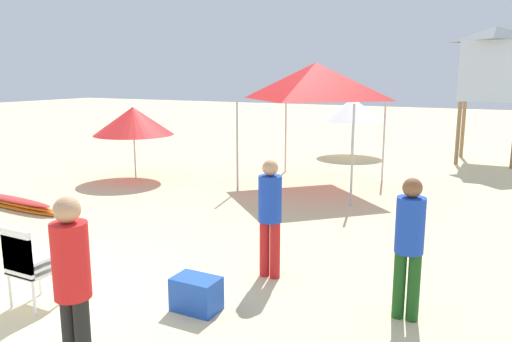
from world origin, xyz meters
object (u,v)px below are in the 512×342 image
at_px(stacked_plastic_chairs, 27,260).
at_px(lifeguard_near_right, 270,211).
at_px(surfboard_pile, 16,203).
at_px(popup_canopy, 315,81).
at_px(beach_umbrella_left, 353,110).
at_px(beach_umbrella_mid, 133,121).
at_px(cooler_box, 196,294).
at_px(lifeguard_near_left, 72,279).
at_px(lifeguard_near_center, 409,240).
at_px(lifeguard_tower, 493,64).

relative_size(stacked_plastic_chairs, lifeguard_near_right, 0.62).
bearing_deg(lifeguard_near_right, surfboard_pile, 173.38).
bearing_deg(popup_canopy, lifeguard_near_right, -74.87).
height_order(surfboard_pile, lifeguard_near_right, lifeguard_near_right).
bearing_deg(beach_umbrella_left, beach_umbrella_mid, -121.15).
bearing_deg(beach_umbrella_mid, cooler_box, -43.98).
bearing_deg(surfboard_pile, beach_umbrella_mid, 86.91).
distance_m(stacked_plastic_chairs, lifeguard_near_right, 3.07).
xyz_separation_m(stacked_plastic_chairs, popup_canopy, (0.62, 7.79, 2.00)).
relative_size(lifeguard_near_right, cooler_box, 3.00).
height_order(stacked_plastic_chairs, cooler_box, stacked_plastic_chairs).
height_order(lifeguard_near_right, cooler_box, lifeguard_near_right).
xyz_separation_m(lifeguard_near_left, lifeguard_near_center, (2.36, 2.64, -0.07)).
relative_size(beach_umbrella_mid, cooler_box, 3.82).
xyz_separation_m(lifeguard_tower, beach_umbrella_mid, (-8.16, -7.16, -1.53)).
bearing_deg(lifeguard_near_left, cooler_box, 86.14).
height_order(popup_canopy, cooler_box, popup_canopy).
bearing_deg(stacked_plastic_chairs, surfboard_pile, 144.78).
height_order(stacked_plastic_chairs, lifeguard_near_center, lifeguard_near_center).
relative_size(lifeguard_tower, beach_umbrella_mid, 2.00).
height_order(stacked_plastic_chairs, popup_canopy, popup_canopy).
height_order(surfboard_pile, cooler_box, cooler_box).
bearing_deg(stacked_plastic_chairs, beach_umbrella_left, 89.82).
bearing_deg(beach_umbrella_mid, stacked_plastic_chairs, -58.49).
height_order(lifeguard_near_right, lifeguard_tower, lifeguard_tower).
height_order(stacked_plastic_chairs, lifeguard_tower, lifeguard_tower).
bearing_deg(popup_canopy, cooler_box, -80.30).
relative_size(lifeguard_near_left, lifeguard_near_center, 1.06).
bearing_deg(cooler_box, lifeguard_near_right, 75.50).
bearing_deg(stacked_plastic_chairs, lifeguard_tower, 72.65).
relative_size(surfboard_pile, beach_umbrella_mid, 1.21).
distance_m(surfboard_pile, lifeguard_near_center, 8.27).
relative_size(lifeguard_near_center, beach_umbrella_mid, 0.79).
bearing_deg(popup_canopy, lifeguard_near_left, -82.94).
distance_m(popup_canopy, lifeguard_tower, 6.83).
relative_size(surfboard_pile, beach_umbrella_left, 1.17).
relative_size(lifeguard_near_left, popup_canopy, 0.58).
distance_m(beach_umbrella_left, cooler_box, 12.28).
relative_size(stacked_plastic_chairs, lifeguard_near_center, 0.62).
bearing_deg(lifeguard_near_right, lifeguard_tower, 79.54).
bearing_deg(lifeguard_near_left, lifeguard_near_right, 81.45).
bearing_deg(beach_umbrella_mid, lifeguard_near_left, -52.19).
height_order(popup_canopy, lifeguard_tower, lifeguard_tower).
height_order(surfboard_pile, lifeguard_near_center, lifeguard_near_center).
height_order(stacked_plastic_chairs, lifeguard_near_left, lifeguard_near_left).
relative_size(stacked_plastic_chairs, beach_umbrella_mid, 0.49).
bearing_deg(beach_umbrella_mid, lifeguard_tower, 41.29).
bearing_deg(lifeguard_near_center, beach_umbrella_mid, 150.07).
xyz_separation_m(lifeguard_near_left, cooler_box, (0.11, 1.70, -0.81)).
xyz_separation_m(lifeguard_near_center, cooler_box, (-2.25, -0.93, -0.75)).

